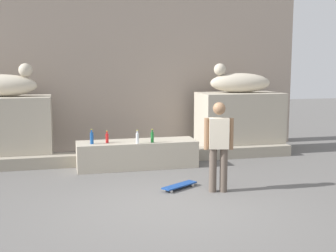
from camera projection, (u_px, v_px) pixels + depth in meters
ground_plane at (166, 205)px, 7.36m from camera, size 40.00×40.00×0.00m
facade_wall at (121, 40)px, 12.08m from camera, size 10.11×0.60×6.02m
pedestal_left at (5, 130)px, 10.38m from camera, size 2.18×1.20×1.60m
pedestal_right at (239, 122)px, 11.78m from camera, size 2.18×1.20×1.60m
statue_reclining_left at (4, 84)px, 10.23m from camera, size 1.67×0.82×0.78m
statue_reclining_right at (239, 82)px, 11.62m from camera, size 1.67×0.81×0.78m
ledge_block at (137, 154)px, 10.05m from camera, size 2.73×0.79×0.61m
skater at (219, 143)px, 8.02m from camera, size 0.53×0.28×1.67m
skateboard at (179, 185)px, 8.33m from camera, size 0.78×0.60×0.08m
bottle_red at (107, 138)px, 9.77m from camera, size 0.07×0.07×0.27m
bottle_green at (152, 137)px, 9.81m from camera, size 0.07×0.07×0.30m
bottle_clear at (137, 138)px, 9.70m from camera, size 0.07×0.07×0.30m
bottle_blue at (92, 138)px, 9.63m from camera, size 0.08×0.08×0.33m
stair_step at (134, 157)px, 10.57m from camera, size 8.14×0.50×0.27m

